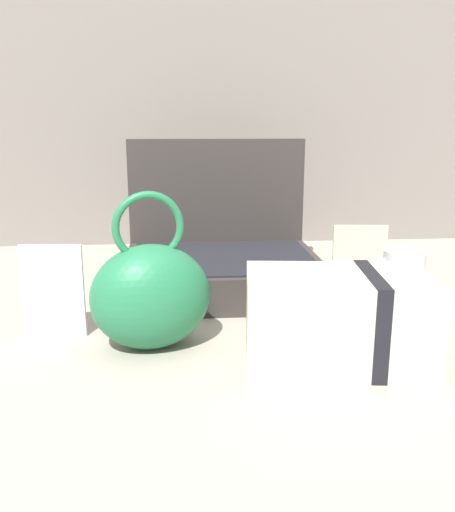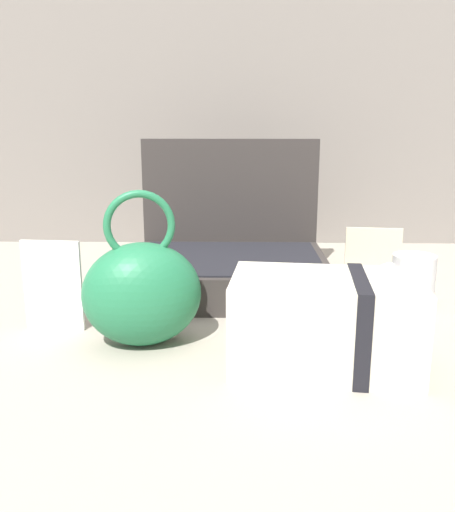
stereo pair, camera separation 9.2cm
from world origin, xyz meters
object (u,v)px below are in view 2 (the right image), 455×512
Objects in this scene: teal_pouch_handbag at (142,292)px; info_card_left at (53,286)px; poster_card_right at (373,256)px; coffee_mug at (411,280)px; open_suitcase at (229,256)px; cream_toiletry_bag at (327,322)px.

info_card_left is at bearing 159.78° from teal_pouch_handbag.
coffee_mug is at bearing -68.10° from poster_card_right.
open_suitcase is 1.64× the size of teal_pouch_handbag.
cream_toiletry_bag is (0.14, -0.37, -0.00)m from open_suitcase.
cream_toiletry_bag is at bearing -11.87° from info_card_left.
cream_toiletry_bag is at bearing -14.64° from teal_pouch_handbag.
open_suitcase is 0.33m from teal_pouch_handbag.
cream_toiletry_bag is at bearing -69.48° from open_suitcase.
info_card_left is at bearing -138.20° from open_suitcase.
open_suitcase is 0.40m from cream_toiletry_bag.
teal_pouch_handbag is 1.99× the size of poster_card_right.
open_suitcase is at bearing 46.66° from info_card_left.
teal_pouch_handbag is 0.53m from poster_card_right.
cream_toiletry_bag is 0.42m from poster_card_right.
open_suitcase is at bearing 110.52° from cream_toiletry_bag.
teal_pouch_handbag is 2.03× the size of coffee_mug.
teal_pouch_handbag is (-0.12, -0.30, 0.02)m from open_suitcase.
poster_card_right is at bearing 68.27° from cream_toiletry_bag.
poster_card_right is at bearing 30.01° from info_card_left.
open_suitcase reaches higher than cream_toiletry_bag.
poster_card_right is at bearing 106.17° from coffee_mug.
teal_pouch_handbag is at bearing -15.36° from info_card_left.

